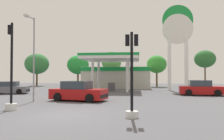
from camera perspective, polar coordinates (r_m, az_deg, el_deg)
The scene contains 14 objects.
ground_plane at distance 11.84m, azimuth -12.14°, elevation -11.55°, with size 90.00×90.00×0.00m, color #56565B.
gas_station at distance 35.26m, azimuth 1.15°, elevation -1.46°, with size 10.68×14.56×4.74m.
station_pole_sign at distance 31.29m, azimuth 16.89°, elevation 8.52°, with size 4.12×0.56×11.73m.
car_0 at distance 18.10m, azimuth -8.83°, elevation -5.68°, with size 4.80×2.74×1.62m.
car_1 at distance 24.53m, azimuth 22.39°, elevation -4.51°, with size 4.58×2.38×1.58m.
car_2 at distance 27.06m, azimuth -25.25°, elevation -4.34°, with size 4.19×2.48×1.40m.
traffic_signal_0 at distance 10.84m, azimuth 5.23°, elevation -3.77°, with size 0.65×0.68×4.25m.
traffic_signal_1 at distance 14.39m, azimuth -24.98°, elevation -3.50°, with size 0.67×0.69×5.27m.
tree_0 at distance 45.59m, azimuth -19.13°, elevation 1.52°, with size 4.70×4.70×6.38m.
tree_1 at distance 43.56m, azimuth -8.93°, elevation 1.34°, with size 4.29×4.29×6.04m.
tree_2 at distance 42.04m, azimuth -0.13°, elevation 2.26°, with size 3.84×3.84×6.65m.
tree_3 at distance 40.68m, azimuth 11.67°, elevation 1.46°, with size 3.60×3.60×5.74m.
tree_4 at distance 43.08m, azimuth 23.24°, elevation 2.66°, with size 3.74×3.74×6.65m.
corner_streetlamp at distance 18.17m, azimuth -20.15°, elevation 4.80°, with size 0.24×1.48×6.66m.
Camera 1 is at (3.76, -11.03, 2.09)m, focal length 34.78 mm.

